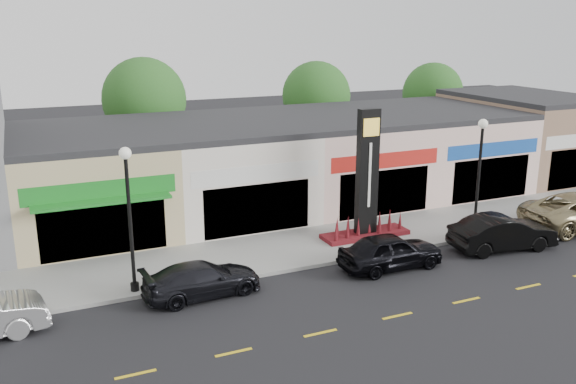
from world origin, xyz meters
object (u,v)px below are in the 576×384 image
(pylon_sign, at_px, (367,193))
(car_black_sedan, at_px, (391,251))
(car_dark_sedan, at_px, (202,279))
(car_black_conv, at_px, (503,233))
(lamp_west_near, at_px, (129,205))
(lamp_east_near, at_px, (480,165))

(pylon_sign, distance_m, car_black_sedan, 3.87)
(pylon_sign, relative_size, car_dark_sedan, 1.35)
(pylon_sign, xyz_separation_m, car_black_conv, (4.91, -3.65, -1.49))
(lamp_west_near, height_order, car_black_sedan, lamp_west_near)
(pylon_sign, xyz_separation_m, car_black_sedan, (-0.87, -3.45, -1.52))
(lamp_west_near, xyz_separation_m, car_black_sedan, (10.13, -1.75, -2.72))
(lamp_east_near, bearing_deg, car_black_sedan, -163.40)
(lamp_east_near, height_order, car_dark_sedan, lamp_east_near)
(lamp_east_near, distance_m, car_black_sedan, 6.70)
(car_black_sedan, distance_m, car_black_conv, 5.78)
(lamp_east_near, relative_size, car_black_conv, 1.14)
(lamp_east_near, bearing_deg, lamp_west_near, 180.00)
(lamp_east_near, bearing_deg, car_black_conv, -92.65)
(lamp_east_near, bearing_deg, car_dark_sedan, -175.24)
(lamp_west_near, xyz_separation_m, lamp_east_near, (16.00, 0.00, 0.00))
(lamp_west_near, height_order, car_dark_sedan, lamp_west_near)
(car_black_conv, bearing_deg, lamp_west_near, 90.10)
(lamp_east_near, relative_size, car_dark_sedan, 1.23)
(lamp_west_near, height_order, lamp_east_near, same)
(lamp_west_near, xyz_separation_m, car_black_conv, (15.91, -1.96, -2.69))
(pylon_sign, xyz_separation_m, car_dark_sedan, (-8.72, -2.84, -1.63))
(car_dark_sedan, xyz_separation_m, car_black_conv, (13.62, -0.82, 0.14))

